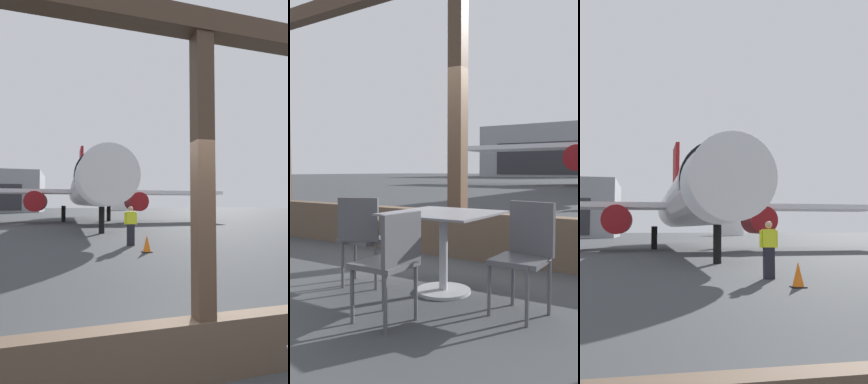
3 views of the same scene
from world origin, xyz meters
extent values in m
plane|color=#383A3D|center=(0.00, 40.00, 0.00)|extent=(220.00, 220.00, 0.00)
cube|color=brown|center=(0.00, 0.00, 0.31)|extent=(7.47, 0.24, 0.62)
cube|color=#4C3828|center=(0.00, 0.00, 3.80)|extent=(7.47, 0.24, 0.24)
cube|color=#4C3828|center=(0.00, 0.00, 1.84)|extent=(0.20, 0.20, 3.68)
cylinder|color=silver|center=(0.79, 28.24, 3.41)|extent=(3.45, 27.52, 3.45)
cone|color=silver|center=(0.79, 13.18, 3.41)|extent=(3.28, 2.60, 3.28)
cylinder|color=black|center=(0.79, 15.08, 3.56)|extent=(3.52, 0.90, 3.52)
cube|color=silver|center=(-7.01, 27.75, 3.11)|extent=(13.88, 4.20, 0.36)
cube|color=silver|center=(8.60, 27.75, 3.11)|extent=(13.88, 4.20, 0.36)
cylinder|color=maroon|center=(-4.13, 26.35, 2.11)|extent=(1.90, 3.20, 1.90)
cylinder|color=maroon|center=(5.72, 26.35, 2.11)|extent=(1.90, 3.20, 1.90)
cube|color=maroon|center=(0.79, 40.50, 7.53)|extent=(0.36, 4.40, 5.20)
cylinder|color=black|center=(0.79, 15.38, 0.84)|extent=(0.36, 0.36, 1.68)
cylinder|color=black|center=(-1.61, 28.75, 0.84)|extent=(0.44, 0.44, 1.68)
cylinder|color=black|center=(3.19, 28.75, 0.84)|extent=(0.44, 0.44, 1.68)
cube|color=black|center=(1.38, 9.65, 0.47)|extent=(0.32, 0.20, 0.95)
cube|color=yellow|center=(1.38, 9.65, 1.23)|extent=(0.40, 0.22, 0.55)
sphere|color=tan|center=(1.38, 9.65, 1.63)|extent=(0.22, 0.22, 0.22)
cylinder|color=yellow|center=(1.14, 9.66, 1.20)|extent=(0.09, 0.09, 0.52)
cylinder|color=yellow|center=(1.62, 9.63, 1.20)|extent=(0.09, 0.09, 0.52)
cone|color=orange|center=(1.59, 7.77, 0.33)|extent=(0.32, 0.32, 0.67)
cube|color=black|center=(1.59, 7.77, 0.01)|extent=(0.36, 0.36, 0.03)
cylinder|color=white|center=(15.89, 87.41, 2.06)|extent=(6.71, 6.71, 4.11)
camera|label=1|loc=(-1.42, -2.80, 1.82)|focal=26.83mm
camera|label=2|loc=(2.57, -4.62, 1.15)|focal=37.12mm
camera|label=3|loc=(-2.34, -2.56, 1.51)|focal=38.90mm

